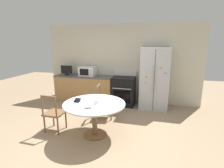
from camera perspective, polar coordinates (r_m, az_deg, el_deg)
name	(u,v)px	position (r m, az deg, el deg)	size (l,w,h in m)	color
ground_plane	(94,139)	(3.93, -5.79, -17.45)	(14.00, 14.00, 0.00)	#9E8466
back_wall	(121,64)	(5.96, 2.92, 6.60)	(5.20, 0.10, 2.60)	beige
kitchen_counter	(85,88)	(6.15, -8.88, -1.39)	(2.03, 0.64, 0.90)	#AD7F4C
refrigerator	(154,79)	(5.48, 13.70, 1.71)	(0.84, 0.73, 1.86)	#B2B5BA
oven_range	(124,91)	(5.72, 3.82, -2.22)	(0.73, 0.68, 1.08)	black
microwave	(88,71)	(6.00, -7.96, 4.15)	(0.54, 0.38, 0.31)	white
countertop_tv	(67,70)	(6.34, -14.63, 4.53)	(0.40, 0.16, 0.32)	black
dining_table	(94,109)	(3.82, -5.75, -7.99)	(1.33, 1.33, 0.75)	white
dining_chair_left	(54,113)	(4.25, -18.40, -9.07)	(0.43, 0.43, 0.90)	brown
dining_chair_far	(105,102)	(4.75, -2.45, -5.94)	(0.47, 0.47, 0.90)	brown
candle_glass	(96,102)	(3.73, -5.18, -5.89)	(0.09, 0.09, 0.08)	silver
folded_napkin	(88,107)	(3.48, -7.93, -7.52)	(0.15, 0.10, 0.05)	silver
wallet	(77,100)	(3.90, -11.25, -5.30)	(0.12, 0.13, 0.07)	black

